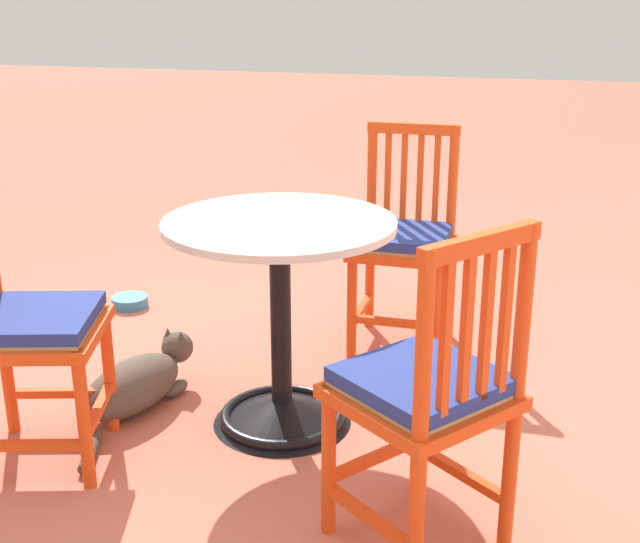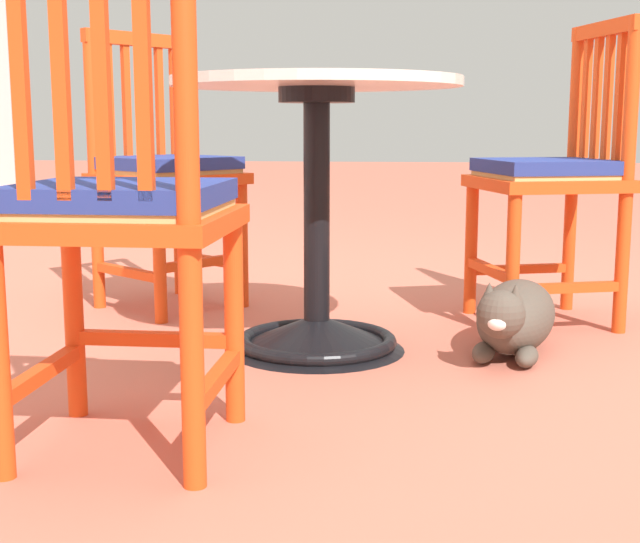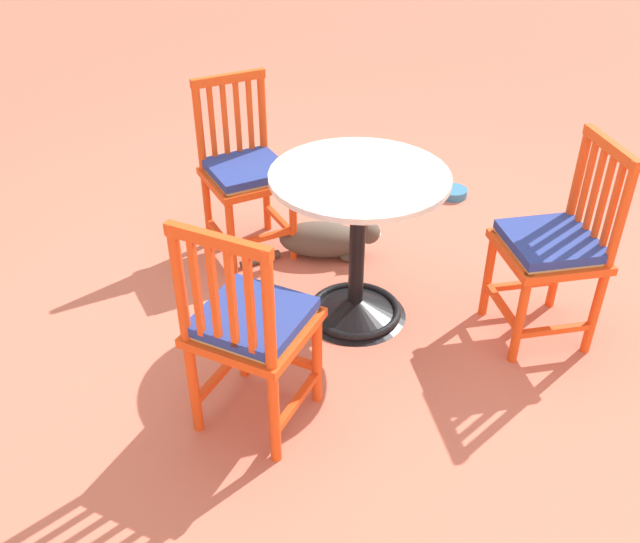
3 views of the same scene
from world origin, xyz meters
TOP-DOWN VIEW (x-y plane):
  - ground_plane at (0.00, 0.00)m, footprint 24.00×24.00m
  - cafe_table at (-0.08, 0.20)m, footprint 0.76×0.76m
  - orange_chair_near_fence at (0.34, -0.47)m, footprint 0.50×0.50m
  - orange_chair_facing_out at (0.45, 0.77)m, footprint 0.56×0.56m
  - orange_chair_by_planter at (-0.86, 0.48)m, footprint 0.40×0.40m
  - tabby_cat at (-0.06, -0.33)m, footprint 0.75×0.31m
  - pet_water_bowl at (-0.94, -0.84)m, footprint 0.17×0.17m

SIDE VIEW (x-z plane):
  - ground_plane at x=0.00m, z-range 0.00..0.00m
  - pet_water_bowl at x=-0.94m, z-range 0.00..0.05m
  - tabby_cat at x=-0.06m, z-range -0.02..0.21m
  - cafe_table at x=-0.08m, z-range -0.08..0.65m
  - orange_chair_near_fence at x=0.34m, z-range -0.01..0.90m
  - orange_chair_facing_out at x=0.45m, z-range -0.01..0.90m
  - orange_chair_by_planter at x=-0.86m, z-range -0.01..0.90m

